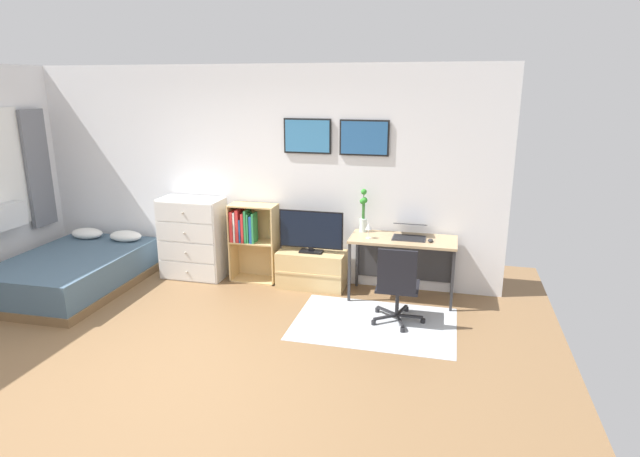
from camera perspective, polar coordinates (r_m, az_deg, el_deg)
The scene contains 14 objects.
ground_plane at distance 5.11m, azimuth -16.15°, elevation -14.05°, with size 7.20×7.20×0.00m, color brown.
wall_back_with_posters at distance 6.75m, azimuth -6.61°, elevation 5.87°, with size 6.12×0.09×2.70m.
area_rug at distance 5.71m, azimuth 5.91°, elevation -10.19°, with size 1.70×1.20×0.01m, color #B2B7BC.
bed at distance 7.19m, azimuth -25.10°, elevation -4.23°, with size 1.38×1.99×0.57m.
dresser at distance 7.03m, azimuth -13.59°, elevation -1.03°, with size 0.81×0.46×1.05m.
bookshelf at distance 6.76m, azimuth -7.62°, elevation -0.75°, with size 0.60×0.30×1.01m.
tv_stand at distance 6.57m, azimuth -0.90°, elevation -4.45°, with size 0.84×0.41×0.46m.
television at distance 6.40m, azimuth -0.98°, elevation -0.37°, with size 0.79×0.16×0.52m.
desk at distance 6.27m, azimuth 9.03°, elevation -2.08°, with size 1.22×0.56×0.74m.
office_chair at distance 5.55m, azimuth 8.38°, elevation -5.95°, with size 0.56×0.58×0.86m.
laptop at distance 6.20m, azimuth 9.71°, elevation -0.33°, with size 0.38×0.41×0.17m.
computer_mouse at distance 6.07m, azimuth 11.89°, elevation -1.27°, with size 0.06×0.10×0.03m, color #262628.
bamboo_vase at distance 6.31m, azimuth 4.73°, elevation 1.83°, with size 0.09×0.10×0.53m.
wine_glass at distance 6.07m, azimuth 5.29°, elevation 0.16°, with size 0.07×0.07×0.18m.
Camera 1 is at (2.38, -3.80, 2.46)m, focal length 29.52 mm.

